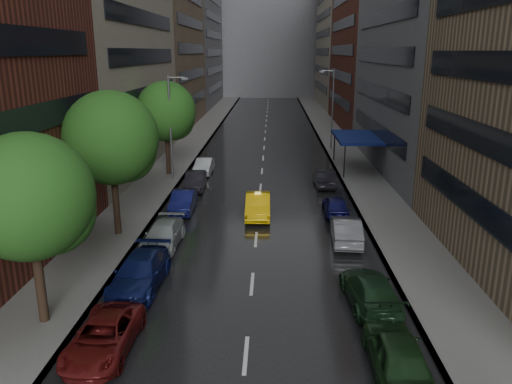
{
  "coord_description": "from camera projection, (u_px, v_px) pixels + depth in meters",
  "views": [
    {
      "loc": [
        0.91,
        -12.44,
        11.09
      ],
      "look_at": [
        0.0,
        16.07,
        3.0
      ],
      "focal_mm": 35.0,
      "sensor_mm": 36.0,
      "label": 1
    }
  ],
  "objects": [
    {
      "name": "tree_mid",
      "position": [
        111.0,
        138.0,
        29.44
      ],
      "size": [
        5.61,
        5.61,
        8.94
      ],
      "color": "#382619",
      "rests_on": "ground"
    },
    {
      "name": "buildings_left",
      "position": [
        156.0,
        13.0,
        67.64
      ],
      "size": [
        8.0,
        108.0,
        38.0
      ],
      "color": "maroon",
      "rests_on": "ground"
    },
    {
      "name": "sidewalk_left",
      "position": [
        194.0,
        141.0,
        63.35
      ],
      "size": [
        4.0,
        140.0,
        0.15
      ],
      "primitive_type": "cube",
      "color": "gray",
      "rests_on": "ground"
    },
    {
      "name": "buildings_right",
      "position": [
        381.0,
        19.0,
        64.97
      ],
      "size": [
        8.05,
        109.1,
        36.0
      ],
      "color": "#937A5B",
      "rests_on": "ground"
    },
    {
      "name": "road",
      "position": [
        265.0,
        142.0,
        63.09
      ],
      "size": [
        14.0,
        140.0,
        0.01
      ],
      "primitive_type": "cube",
      "color": "black",
      "rests_on": "ground"
    },
    {
      "name": "tree_near",
      "position": [
        29.0,
        197.0,
        19.54
      ],
      "size": [
        5.1,
        5.1,
        8.14
      ],
      "color": "#382619",
      "rests_on": "ground"
    },
    {
      "name": "sidewalk_right",
      "position": [
        336.0,
        142.0,
        62.79
      ],
      "size": [
        4.0,
        140.0,
        0.15
      ],
      "primitive_type": "cube",
      "color": "gray",
      "rests_on": "ground"
    },
    {
      "name": "street_lamp_left",
      "position": [
        171.0,
        126.0,
        42.76
      ],
      "size": [
        1.74,
        0.22,
        9.0
      ],
      "color": "gray",
      "rests_on": "sidewalk_left"
    },
    {
      "name": "building_far",
      "position": [
        269.0,
        30.0,
        124.11
      ],
      "size": [
        40.0,
        14.0,
        32.0
      ],
      "primitive_type": "cube",
      "color": "slate",
      "rests_on": "ground"
    },
    {
      "name": "street_lamp_right",
      "position": [
        332.0,
        107.0,
        56.71
      ],
      "size": [
        1.74,
        0.22,
        9.0
      ],
      "color": "gray",
      "rests_on": "sidewalk_right"
    },
    {
      "name": "parked_cars_right",
      "position": [
        350.0,
        241.0,
        28.14
      ],
      "size": [
        2.41,
        30.23,
        1.59
      ],
      "color": "black",
      "rests_on": "ground"
    },
    {
      "name": "tree_far",
      "position": [
        166.0,
        111.0,
        44.62
      ],
      "size": [
        5.38,
        5.38,
        8.57
      ],
      "color": "#382619",
      "rests_on": "ground"
    },
    {
      "name": "taxi",
      "position": [
        258.0,
        205.0,
        34.52
      ],
      "size": [
        1.75,
        4.82,
        1.58
      ],
      "primitive_type": "imported",
      "rotation": [
        0.0,
        0.0,
        0.02
      ],
      "color": "yellow",
      "rests_on": "ground"
    },
    {
      "name": "parked_cars_left",
      "position": [
        169.0,
        225.0,
        30.74
      ],
      "size": [
        2.38,
        33.42,
        1.55
      ],
      "color": "#5C1212",
      "rests_on": "ground"
    },
    {
      "name": "awning",
      "position": [
        356.0,
        137.0,
        47.53
      ],
      "size": [
        4.0,
        8.0,
        3.12
      ],
      "color": "navy",
      "rests_on": "sidewalk_right"
    }
  ]
}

